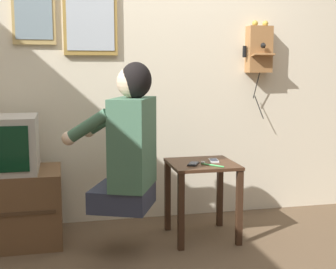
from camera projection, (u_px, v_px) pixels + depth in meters
name	position (u px, v px, depth m)	size (l,w,h in m)	color
wall_back	(143.00, 58.00, 3.62)	(6.80, 0.05, 2.55)	beige
side_table	(202.00, 180.00, 3.29)	(0.46, 0.45, 0.54)	#422819
person	(129.00, 143.00, 2.97)	(0.62, 0.58, 0.94)	#2D3347
tv_stand	(8.00, 207.00, 3.20)	(0.72, 0.49, 0.51)	brown
television	(0.00, 144.00, 3.11)	(0.49, 0.44, 0.38)	#ADA89E
wall_phone_antique	(259.00, 49.00, 3.74)	(0.24, 0.19, 0.78)	#9E6B3D
framed_picture	(33.00, 9.00, 3.36)	(0.30, 0.03, 0.51)	tan
wall_mirror	(90.00, 8.00, 3.44)	(0.40, 0.03, 0.69)	olive
cell_phone_held	(193.00, 164.00, 3.20)	(0.11, 0.14, 0.01)	black
cell_phone_spare	(214.00, 160.00, 3.31)	(0.08, 0.13, 0.01)	silver
toothbrush	(211.00, 165.00, 3.17)	(0.12, 0.15, 0.02)	#4CBF66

